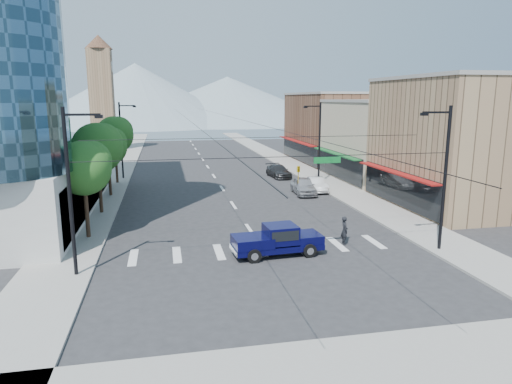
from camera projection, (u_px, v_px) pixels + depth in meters
The scene contains 22 objects.
ground at pixel (268, 257), 27.55m from camera, with size 160.00×160.00×0.00m, color #28282B.
sidewalk_left at pixel (120, 167), 63.61m from camera, with size 4.00×120.00×0.15m, color gray.
sidewalk_right at pixel (286, 162), 68.28m from camera, with size 4.00×120.00×0.15m, color gray.
sidewalk_cross at pixel (345, 369), 16.01m from camera, with size 28.00×4.00×0.15m, color gray.
shop_near at pixel (465, 144), 39.94m from camera, with size 12.00×14.00×11.00m, color #8C6B4C.
shop_mid at pixel (388, 141), 53.58m from camera, with size 12.00×14.00×9.00m, color tan.
shop_far at pixel (338, 128), 68.84m from camera, with size 12.00×18.00×10.00m, color brown.
clock_tower at pixel (102, 92), 81.73m from camera, with size 4.80×4.80×20.40m.
mountain_left at pixel (136, 94), 166.45m from camera, with size 80.00×80.00×22.00m, color gray.
mountain_right at pixel (228, 100), 183.26m from camera, with size 90.00×90.00×18.00m, color gray.
tree_near at pixel (86, 166), 30.25m from camera, with size 3.65×3.64×6.71m.
tree_midnear at pixel (99, 147), 36.85m from camera, with size 4.09×4.09×7.52m.
tree_midfar at pixel (109, 145), 43.69m from camera, with size 3.65×3.64×6.71m.
tree_far at pixel (116, 134), 50.29m from camera, with size 4.09×4.09×7.52m.
signal_rig at pixel (276, 184), 25.70m from camera, with size 21.80×0.20×9.00m.
lamp_pole_nw at pixel (122, 137), 53.29m from camera, with size 2.00×0.25×9.00m.
lamp_pole_ne at pixel (318, 140), 49.76m from camera, with size 2.00×0.25×9.00m.
pickup_truck at pixel (277, 240), 27.73m from camera, with size 5.70×2.51×1.88m.
pedestrian at pixel (344, 230), 29.78m from camera, with size 0.68×0.45×1.87m, color black.
parked_car_near at pixel (303, 186), 45.53m from camera, with size 1.97×4.89×1.67m, color #A5A6AA.
parked_car_mid at pixel (317, 185), 46.96m from camera, with size 1.51×4.33×1.43m, color silver.
parked_car_far at pixel (279, 171), 55.41m from camera, with size 2.06×5.07×1.47m, color #272729.
Camera 1 is at (-5.92, -25.53, 9.39)m, focal length 32.00 mm.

